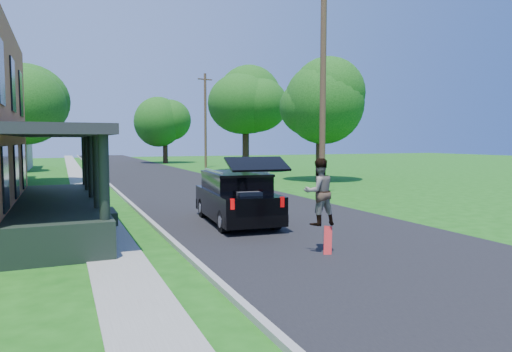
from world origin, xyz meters
name	(u,v)px	position (x,y,z in m)	size (l,w,h in m)	color
ground	(348,247)	(0.00, 0.00, 0.00)	(140.00, 140.00, 0.00)	#144F0F
street	(173,182)	(0.00, 20.00, 0.00)	(8.00, 120.00, 0.02)	black
curb	(108,185)	(-4.05, 20.00, 0.00)	(0.15, 120.00, 0.12)	gray
sidewalk	(82,186)	(-5.60, 20.00, 0.00)	(1.30, 120.00, 0.03)	gray
black_suv	(237,197)	(-1.40, 4.37, 0.87)	(2.24, 5.00, 2.27)	black
skateboarder	(319,192)	(-1.00, -0.21, 1.50)	(0.82, 0.65, 1.62)	black
skateboard	(328,242)	(-0.86, -0.41, 0.29)	(0.32, 0.27, 0.73)	#B40F10
tree_left_mid	(18,98)	(-9.05, 22.05, 5.37)	(6.95, 6.65, 8.22)	black
tree_left_far	(5,112)	(-11.04, 35.42, 5.22)	(5.58, 5.40, 8.07)	black
tree_right_near	(320,98)	(9.43, 17.08, 5.60)	(5.70, 5.65, 8.40)	black
tree_right_mid	(245,94)	(8.26, 27.79, 6.77)	(7.15, 7.20, 10.23)	black
tree_right_far	(165,115)	(4.98, 45.97, 5.86)	(7.00, 7.20, 8.86)	black
utility_pole_near	(323,79)	(4.50, 8.67, 5.55)	(1.68, 0.71, 10.79)	#473121
utility_pole_far	(205,119)	(6.83, 35.05, 4.88)	(1.58, 0.43, 9.48)	#473121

